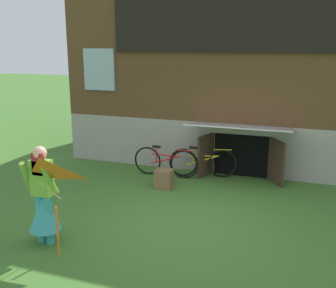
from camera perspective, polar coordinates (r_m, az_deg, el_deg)
ground_plane at (r=7.81m, az=2.83°, el=-10.59°), size 60.00×60.00×0.00m
log_house at (r=12.62m, az=10.57°, el=11.43°), size 8.79×6.39×5.47m
person at (r=7.02m, az=-17.05°, el=-7.92°), size 0.61×0.53×1.66m
kite at (r=6.25m, az=-17.36°, el=-4.96°), size 0.78×0.78×1.55m
bicycle_yellow at (r=10.13m, az=4.88°, el=-2.57°), size 1.64×0.45×0.76m
bicycle_red at (r=10.13m, az=-0.36°, el=-2.51°), size 1.68×0.08×0.77m
wooden_crate at (r=9.35m, az=-0.57°, el=-4.92°), size 0.39×0.33×0.44m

